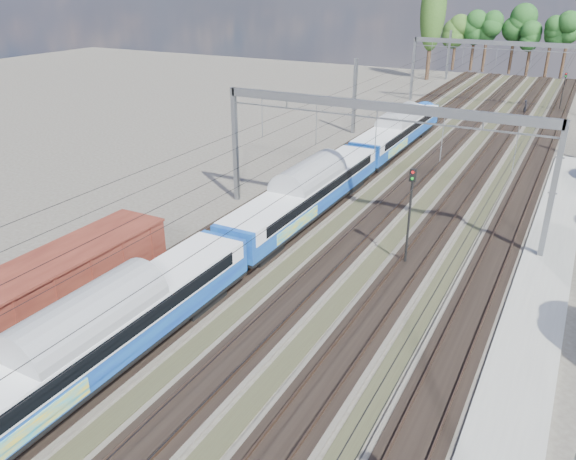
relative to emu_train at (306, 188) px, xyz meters
The scene contains 10 objects.
track_bed 17.30m from the emu_train, 74.76° to the left, with size 21.00×130.00×0.34m.
platform 18.71m from the emu_train, 27.22° to the right, with size 3.00×70.00×0.30m, color gray.
catenary 24.97m from the emu_train, 78.71° to the left, with size 25.65×130.00×9.00m.
tree_belt 63.83m from the emu_train, 80.05° to the left, with size 39.28×98.34×11.89m.
poplar 70.84m from the emu_train, 98.19° to the left, with size 4.40×4.40×19.04m.
emu_train is the anchor object (origin of this frame).
freight_boxcar 20.21m from the emu_train, 102.87° to the right, with size 3.17×15.28×3.94m.
worker 48.04m from the emu_train, 78.59° to the left, with size 0.68×0.45×1.87m, color black.
signal_near 9.29m from the emu_train, 20.68° to the right, with size 0.39×0.35×6.26m.
signal_far 53.72m from the emu_train, 75.49° to the left, with size 0.32×0.29×5.05m.
Camera 1 is at (12.42, -5.97, 16.29)m, focal length 35.00 mm.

